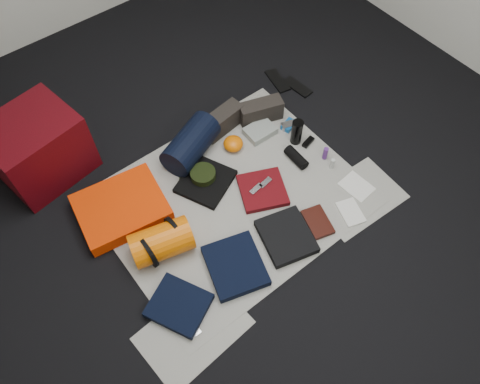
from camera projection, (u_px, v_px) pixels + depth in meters
floor at (232, 200)px, 3.08m from camera, size 4.50×4.50×0.02m
newspaper_mat at (232, 199)px, 3.07m from camera, size 1.60×1.30×0.01m
newspaper_sheet_front_left at (193, 330)px, 2.60m from camera, size 0.61×0.44×0.00m
newspaper_sheet_front_right at (357, 197)px, 3.07m from camera, size 0.60×0.43×0.00m
red_cabinet at (38, 148)px, 3.01m from camera, size 0.62×0.54×0.46m
sleeping_pad at (122, 208)px, 2.97m from camera, size 0.60×0.52×0.10m
stuff_sack at (162, 242)px, 2.77m from camera, size 0.40×0.30×0.21m
sack_strap_left at (147, 251)px, 2.74m from camera, size 0.02×0.22×0.22m
sack_strap_right at (176, 233)px, 2.80m from camera, size 0.03×0.22×0.22m
navy_duffel at (191, 144)px, 3.17m from camera, size 0.48×0.37×0.22m
boonie_brim at (204, 179)px, 3.14m from camera, size 0.40×0.40×0.01m
boonie_crown at (203, 175)px, 3.11m from camera, size 0.17×0.17×0.07m
hiking_boot_left at (222, 121)px, 3.32m from camera, size 0.33×0.16×0.16m
hiking_boot_right at (261, 111)px, 3.37m from camera, size 0.33×0.21×0.16m
flip_flop_left at (278, 80)px, 3.65m from camera, size 0.15×0.27×0.01m
flip_flop_right at (297, 87)px, 3.61m from camera, size 0.11×0.25×0.01m
trousers_navy_a at (179, 305)px, 2.65m from camera, size 0.39×0.40×0.05m
trousers_navy_b at (235, 266)px, 2.77m from camera, size 0.41×0.44×0.06m
trousers_charcoal at (286, 236)px, 2.88m from camera, size 0.37×0.40×0.05m
black_tshirt at (206, 181)px, 3.12m from camera, size 0.43×0.42×0.03m
red_shirt at (263, 190)px, 3.07m from camera, size 0.39×0.39×0.04m
orange_stuff_sack at (233, 144)px, 3.25m from camera, size 0.17×0.17×0.09m
first_aid_pouch at (260, 131)px, 3.34m from camera, size 0.21×0.16×0.05m
water_bottle at (297, 132)px, 3.24m from camera, size 0.10×0.10×0.20m
speaker at (296, 157)px, 3.20m from camera, size 0.08×0.19×0.07m
compact_camera at (288, 126)px, 3.38m from camera, size 0.11×0.09×0.04m
cyan_case at (289, 125)px, 3.38m from camera, size 0.13×0.10×0.04m
toiletry_purple at (325, 153)px, 3.20m from camera, size 0.04×0.04×0.10m
toiletry_clear at (332, 164)px, 3.16m from camera, size 0.04×0.04×0.09m
paperback_book at (318, 222)px, 2.95m from camera, size 0.20×0.25×0.03m
map_booklet at (351, 212)px, 3.00m from camera, size 0.18×0.22×0.01m
map_printout at (357, 186)px, 3.11m from camera, size 0.18×0.22×0.01m
sunglasses at (308, 142)px, 3.30m from camera, size 0.11×0.06×0.03m
key_cluster at (193, 331)px, 2.59m from camera, size 0.07×0.07×0.01m
tape_roll at (205, 174)px, 3.11m from camera, size 0.05×0.05×0.04m
energy_bar_a at (256, 189)px, 3.05m from camera, size 0.10×0.05×0.01m
energy_bar_b at (265, 183)px, 3.07m from camera, size 0.10×0.05×0.01m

